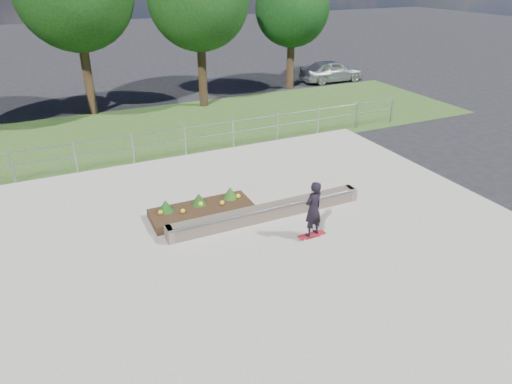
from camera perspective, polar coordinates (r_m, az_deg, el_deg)
ground at (r=11.83m, az=2.22°, el=-7.91°), size 120.00×120.00×0.00m
grass_verge at (r=21.23m, az=-11.53°, el=7.62°), size 30.00×8.00×0.02m
concrete_slab at (r=11.81m, az=2.23°, el=-7.79°), size 15.00×15.00×0.06m
fence at (r=17.78m, az=-8.87°, el=6.73°), size 20.06×0.06×1.20m
tree_far_right at (r=27.77m, az=4.54°, el=21.83°), size 4.20×4.20×6.60m
grind_ledge at (r=13.24m, az=1.43°, el=-2.51°), size 6.00×0.44×0.43m
planter_bed at (r=13.52m, az=-6.83°, el=-2.14°), size 3.00×1.20×0.61m
skateboarder at (r=12.11m, az=7.16°, el=-2.16°), size 0.80×0.50×1.65m
parked_car at (r=30.33m, az=9.42°, el=14.72°), size 4.10×1.75×1.38m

